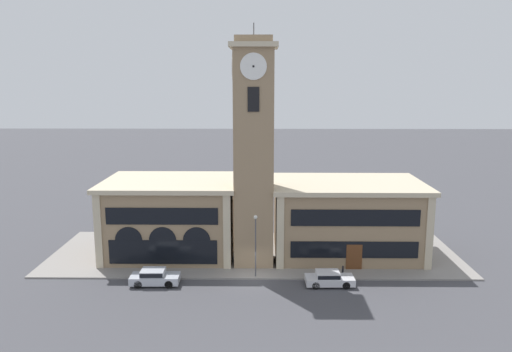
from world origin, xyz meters
name	(u,v)px	position (x,y,z in m)	size (l,w,h in m)	color
ground_plane	(253,280)	(0.00, 0.00, 0.00)	(300.00, 300.00, 0.00)	#424247
sidewalk_kerb	(254,253)	(0.00, 7.03, 0.07)	(41.79, 14.07, 0.15)	gray
clock_tower	(254,154)	(0.00, 4.32, 10.96)	(4.44, 4.44, 22.98)	#937A5B
town_hall_left_wing	(171,217)	(-8.62, 7.23, 3.92)	(13.61, 10.31, 7.80)	#937A5B
town_hall_right_wing	(346,218)	(9.53, 7.24, 3.85)	(15.42, 10.31, 7.66)	#937A5B
parked_car_near	(154,277)	(-8.73, -1.15, 0.73)	(4.34, 1.97, 1.39)	#B2B7C1
parked_car_mid	(329,278)	(6.71, -1.15, 0.67)	(4.30, 1.96, 1.27)	silver
street_lamp	(256,237)	(0.22, 0.52, 3.94)	(0.36, 0.36, 5.78)	#4C4C51
bollard	(343,271)	(8.18, 0.50, 0.67)	(0.18, 0.18, 1.06)	black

